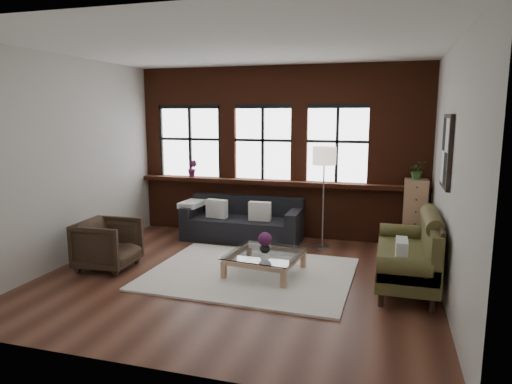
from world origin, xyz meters
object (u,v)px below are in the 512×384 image
(vase, at_px, (265,247))
(floor_lamp, at_px, (323,194))
(dark_sofa, at_px, (242,219))
(armchair, at_px, (108,244))
(vintage_settee, at_px, (406,248))
(coffee_table, at_px, (265,264))
(drawer_chest, at_px, (415,215))

(vase, xyz_separation_m, floor_lamp, (0.62, 1.56, 0.55))
(dark_sofa, height_order, armchair, dark_sofa)
(dark_sofa, xyz_separation_m, vintage_settee, (2.84, -1.53, 0.12))
(vintage_settee, bearing_deg, vase, -175.33)
(vintage_settee, bearing_deg, floor_lamp, 133.64)
(vintage_settee, height_order, coffee_table, vintage_settee)
(dark_sofa, xyz_separation_m, drawer_chest, (3.02, 0.18, 0.22))
(armchair, distance_m, drawer_chest, 5.03)
(dark_sofa, bearing_deg, vintage_settee, -28.27)
(vintage_settee, relative_size, coffee_table, 1.91)
(coffee_table, bearing_deg, drawer_chest, 41.14)
(armchair, distance_m, floor_lamp, 3.61)
(coffee_table, height_order, floor_lamp, floor_lamp)
(vintage_settee, relative_size, floor_lamp, 1.01)
(armchair, bearing_deg, dark_sofa, -37.92)
(vase, bearing_deg, floor_lamp, 68.48)
(vintage_settee, bearing_deg, drawer_chest, 83.90)
(armchair, bearing_deg, drawer_chest, -66.03)
(armchair, relative_size, floor_lamp, 0.43)
(armchair, relative_size, drawer_chest, 0.66)
(floor_lamp, bearing_deg, drawer_chest, 11.31)
(vase, height_order, drawer_chest, drawer_chest)
(drawer_chest, height_order, floor_lamp, floor_lamp)
(dark_sofa, relative_size, vintage_settee, 1.13)
(dark_sofa, height_order, vintage_settee, vintage_settee)
(coffee_table, relative_size, floor_lamp, 0.53)
(dark_sofa, relative_size, drawer_chest, 1.77)
(coffee_table, bearing_deg, vintage_settee, 4.67)
(armchair, bearing_deg, coffee_table, -83.27)
(vase, bearing_deg, coffee_table, 180.00)
(vintage_settee, xyz_separation_m, vase, (-1.95, -0.16, -0.10))
(vase, relative_size, floor_lamp, 0.09)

